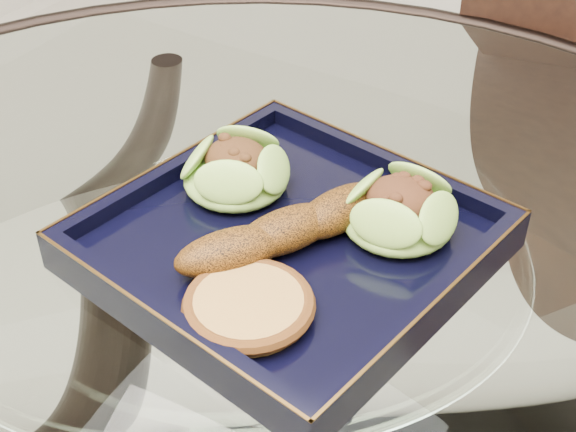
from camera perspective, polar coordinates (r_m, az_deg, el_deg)
The scene contains 6 objects.
dining_table at distance 0.73m, azimuth -3.36°, elevation -14.44°, with size 1.13×1.13×0.77m.
navy_plate at distance 0.63m, azimuth -0.00°, elevation -2.17°, with size 0.27×0.27×0.02m, color black.
lettuce_wrap_left at distance 0.67m, azimuth -3.75°, elevation 3.04°, with size 0.09×0.09×0.03m, color #5E982C.
lettuce_wrap_right at distance 0.63m, azimuth 7.84°, elevation 0.14°, with size 0.09×0.09×0.03m, color #6EA12F.
roasted_plantain at distance 0.60m, azimuth -0.10°, elevation -1.02°, with size 0.17×0.04×0.03m, color #5D3109.
crumb_patty at distance 0.55m, azimuth -2.80°, elevation -6.48°, with size 0.08×0.08×0.02m, color #A98138.
Camera 1 is at (0.27, -0.37, 1.17)m, focal length 50.00 mm.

